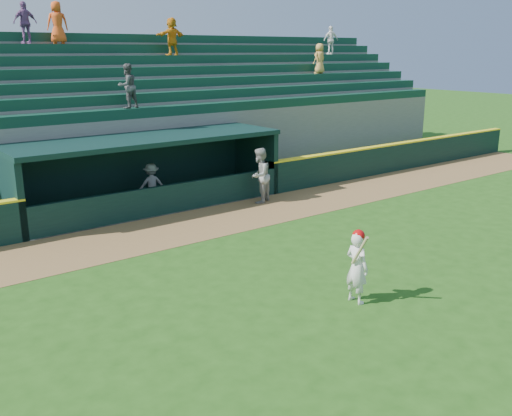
# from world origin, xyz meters

# --- Properties ---
(ground) EXTENTS (120.00, 120.00, 0.00)m
(ground) POSITION_xyz_m (0.00, 0.00, 0.00)
(ground) COLOR #224C13
(ground) RESTS_ON ground
(warning_track) EXTENTS (40.00, 3.00, 0.01)m
(warning_track) POSITION_xyz_m (0.00, 4.90, 0.01)
(warning_track) COLOR brown
(warning_track) RESTS_ON ground
(field_wall_right) EXTENTS (15.50, 0.30, 1.20)m
(field_wall_right) POSITION_xyz_m (12.25, 6.55, 0.60)
(field_wall_right) COLOR black
(field_wall_right) RESTS_ON ground
(wall_stripe_right) EXTENTS (15.50, 0.32, 0.06)m
(wall_stripe_right) POSITION_xyz_m (12.25, 6.55, 1.23)
(wall_stripe_right) COLOR yellow
(wall_stripe_right) RESTS_ON field_wall_right
(dugout_player_front) EXTENTS (1.20, 1.12, 1.97)m
(dugout_player_front) POSITION_xyz_m (3.41, 5.87, 0.98)
(dugout_player_front) COLOR #9B9B96
(dugout_player_front) RESTS_ON ground
(dugout_player_inside) EXTENTS (1.06, 0.76, 1.48)m
(dugout_player_inside) POSITION_xyz_m (0.17, 7.88, 0.74)
(dugout_player_inside) COLOR #A2A29D
(dugout_player_inside) RESTS_ON ground
(dugout) EXTENTS (9.40, 2.80, 2.46)m
(dugout) POSITION_xyz_m (0.00, 8.00, 1.36)
(dugout) COLOR slate
(dugout) RESTS_ON ground
(stands) EXTENTS (34.50, 6.30, 7.14)m
(stands) POSITION_xyz_m (-0.02, 12.57, 2.39)
(stands) COLOR slate
(stands) RESTS_ON ground
(batter_at_plate) EXTENTS (0.46, 0.77, 1.67)m
(batter_at_plate) POSITION_xyz_m (-0.07, -2.07, 0.84)
(batter_at_plate) COLOR silver
(batter_at_plate) RESTS_ON ground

